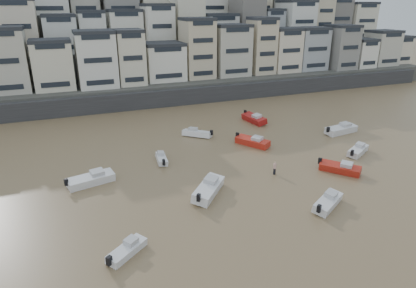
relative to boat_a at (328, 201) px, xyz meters
name	(u,v)px	position (x,y,z in m)	size (l,w,h in m)	color
harbor_wall	(169,97)	(-3.81, 47.87, 1.01)	(140.00, 3.00, 3.50)	#38383A
hillside	(145,31)	(0.92, 87.71, 12.27)	(141.04, 66.00, 50.00)	#4C4C47
boat_a	(328,201)	(0.00, 0.00, 0.00)	(5.42, 1.77, 1.48)	silver
boat_b	(340,167)	(7.24, 6.59, 0.02)	(5.57, 1.82, 1.52)	#A32014
boat_c	(208,187)	(-10.89, 7.40, 0.17)	(6.68, 2.19, 1.82)	silver
boat_d	(358,149)	(14.02, 10.72, -0.01)	(5.34, 1.75, 1.46)	silver
boat_e	(252,140)	(1.37, 19.57, 0.08)	(5.98, 1.96, 1.63)	#B32316
boat_f	(161,158)	(-13.38, 18.64, -0.16)	(4.27, 1.40, 1.17)	silver
boat_g	(341,128)	(18.05, 19.06, 0.16)	(6.62, 2.17, 1.81)	silver
boat_h	(197,132)	(-5.15, 26.64, -0.01)	(5.35, 1.75, 1.46)	white
boat_i	(254,118)	(7.36, 30.08, 0.12)	(6.27, 2.05, 1.71)	maroon
boat_j	(127,249)	(-21.60, -0.11, -0.13)	(4.45, 1.46, 1.21)	silver
boat_k	(91,178)	(-23.15, 15.10, 0.09)	(6.10, 2.00, 1.66)	silver
person_pink	(275,168)	(-0.98, 9.26, 0.13)	(0.44, 0.44, 1.74)	tan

